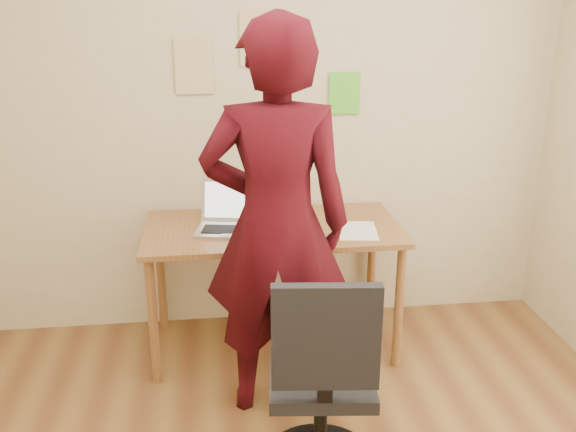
{
  "coord_description": "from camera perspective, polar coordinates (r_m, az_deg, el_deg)",
  "views": [
    {
      "loc": [
        -0.29,
        -1.91,
        1.96
      ],
      "look_at": [
        0.06,
        0.95,
        0.95
      ],
      "focal_mm": 40.0,
      "sensor_mm": 36.0,
      "label": 1
    }
  ],
  "objects": [
    {
      "name": "room",
      "position": [
        2.03,
        1.56,
        1.76
      ],
      "size": [
        3.58,
        3.58,
        2.78
      ],
      "color": "brown",
      "rests_on": "ground"
    },
    {
      "name": "desk",
      "position": [
        3.56,
        -1.38,
        -2.26
      ],
      "size": [
        1.4,
        0.7,
        0.74
      ],
      "color": "brown",
      "rests_on": "ground"
    },
    {
      "name": "laptop",
      "position": [
        3.49,
        -5.2,
        -0.29
      ],
      "size": [
        0.39,
        0.36,
        0.25
      ],
      "rotation": [
        0.0,
        0.0,
        -0.19
      ],
      "color": "silver",
      "rests_on": "desk"
    },
    {
      "name": "paper_sheet",
      "position": [
        3.48,
        6.2,
        -1.29
      ],
      "size": [
        0.24,
        0.32,
        0.0
      ],
      "primitive_type": "cube",
      "rotation": [
        0.0,
        0.0,
        -0.14
      ],
      "color": "white",
      "rests_on": "desk"
    },
    {
      "name": "phone",
      "position": [
        3.36,
        3.29,
        -1.91
      ],
      "size": [
        0.12,
        0.14,
        0.01
      ],
      "rotation": [
        0.0,
        0.0,
        0.52
      ],
      "color": "black",
      "rests_on": "desk"
    },
    {
      "name": "wall_note_left",
      "position": [
        3.67,
        -8.36,
        12.99
      ],
      "size": [
        0.21,
        0.0,
        0.3
      ],
      "primitive_type": "cube",
      "color": "#D5B77F",
      "rests_on": "room"
    },
    {
      "name": "wall_note_mid",
      "position": [
        3.67,
        -2.6,
        15.47
      ],
      "size": [
        0.21,
        0.0,
        0.3
      ],
      "primitive_type": "cube",
      "color": "#D5B77F",
      "rests_on": "room"
    },
    {
      "name": "wall_note_right",
      "position": [
        3.77,
        5.05,
        10.8
      ],
      "size": [
        0.18,
        0.0,
        0.24
      ],
      "primitive_type": "cube",
      "color": "#58CD2E",
      "rests_on": "room"
    },
    {
      "name": "office_chair",
      "position": [
        2.71,
        3.04,
        -15.49
      ],
      "size": [
        0.5,
        0.5,
        0.97
      ],
      "rotation": [
        0.0,
        0.0,
        -0.11
      ],
      "color": "black",
      "rests_on": "ground"
    },
    {
      "name": "person",
      "position": [
        2.94,
        -1.06,
        -0.85
      ],
      "size": [
        0.74,
        0.53,
        1.9
      ],
      "primitive_type": "imported",
      "rotation": [
        0.0,
        0.0,
        3.03
      ],
      "color": "#39070E",
      "rests_on": "ground"
    }
  ]
}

